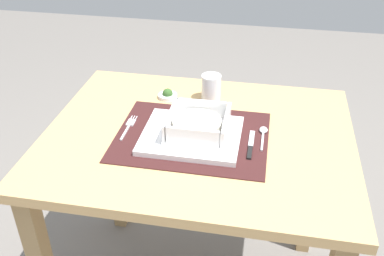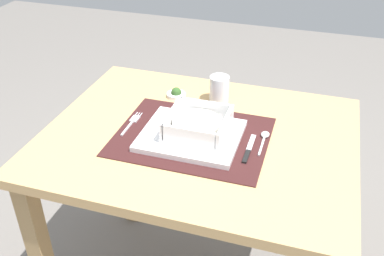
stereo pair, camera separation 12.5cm
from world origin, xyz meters
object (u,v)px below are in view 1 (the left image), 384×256
object	(u,v)px
spoon	(263,132)
condiment_saucer	(168,95)
porridge_bowl	(198,125)
drinking_glass	(211,89)
dining_table	(198,164)
butter_knife	(251,146)
fork	(129,126)

from	to	relation	value
spoon	condiment_saucer	distance (m)	0.36
spoon	condiment_saucer	xyz separation A→B (m)	(-0.32, 0.17, 0.00)
porridge_bowl	drinking_glass	bearing A→B (deg)	89.36
dining_table	drinking_glass	distance (m)	0.26
butter_knife	condiment_saucer	distance (m)	0.38
porridge_bowl	spoon	size ratio (longest dim) A/B	1.42
fork	spoon	bearing A→B (deg)	8.07
fork	condiment_saucer	bearing A→B (deg)	73.96
dining_table	spoon	world-z (taller)	spoon
porridge_bowl	condiment_saucer	world-z (taller)	porridge_bowl
porridge_bowl	drinking_glass	xyz separation A→B (m)	(0.00, 0.23, -0.00)
fork	spoon	xyz separation A→B (m)	(0.39, 0.03, 0.00)
condiment_saucer	butter_knife	bearing A→B (deg)	-39.56
spoon	butter_knife	size ratio (longest dim) A/B	0.86
dining_table	drinking_glass	xyz separation A→B (m)	(0.01, 0.21, 0.15)
butter_knife	fork	bearing A→B (deg)	171.27
condiment_saucer	spoon	bearing A→B (deg)	-27.32
dining_table	porridge_bowl	size ratio (longest dim) A/B	5.33
fork	drinking_glass	xyz separation A→B (m)	(0.21, 0.21, 0.03)
drinking_glass	condiment_saucer	world-z (taller)	drinking_glass
butter_knife	drinking_glass	xyz separation A→B (m)	(-0.15, 0.25, 0.03)
dining_table	spoon	size ratio (longest dim) A/B	7.56
butter_knife	drinking_glass	bearing A→B (deg)	118.20
fork	spoon	world-z (taller)	spoon
fork	condiment_saucer	distance (m)	0.21
dining_table	butter_knife	world-z (taller)	butter_knife
spoon	butter_knife	world-z (taller)	spoon
butter_knife	dining_table	bearing A→B (deg)	161.47
porridge_bowl	fork	bearing A→B (deg)	175.29
dining_table	condiment_saucer	xyz separation A→B (m)	(-0.14, 0.20, 0.12)
fork	porridge_bowl	bearing A→B (deg)	-1.35
dining_table	condiment_saucer	world-z (taller)	condiment_saucer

